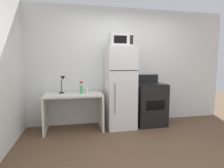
{
  "coord_description": "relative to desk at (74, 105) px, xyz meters",
  "views": [
    {
      "loc": [
        -1.14,
        -2.37,
        1.34
      ],
      "look_at": [
        -0.4,
        1.1,
        0.95
      ],
      "focal_mm": 28.95,
      "sensor_mm": 36.0,
      "label": 1
    }
  ],
  "objects": [
    {
      "name": "oven_range",
      "position": [
        1.65,
        0.01,
        -0.06
      ],
      "size": [
        0.64,
        0.61,
        1.1
      ],
      "color": "black",
      "rests_on": "ground"
    },
    {
      "name": "wall_back_white",
      "position": [
        1.15,
        0.38,
        0.78
      ],
      "size": [
        5.0,
        0.1,
        2.6
      ],
      "primitive_type": "cube",
      "color": "silver",
      "rests_on": "ground"
    },
    {
      "name": "refrigerator",
      "position": [
        0.97,
        -0.0,
        0.32
      ],
      "size": [
        0.58,
        0.65,
        1.7
      ],
      "color": "white",
      "rests_on": "ground"
    },
    {
      "name": "ground_plane",
      "position": [
        1.15,
        -1.32,
        -0.52
      ],
      "size": [
        12.0,
        12.0,
        0.0
      ],
      "primitive_type": "plane",
      "color": "brown"
    },
    {
      "name": "desk_lamp",
      "position": [
        -0.22,
        0.09,
        0.47
      ],
      "size": [
        0.14,
        0.12,
        0.35
      ],
      "color": "black",
      "rests_on": "desk"
    },
    {
      "name": "microwave",
      "position": [
        0.97,
        -0.03,
        1.3
      ],
      "size": [
        0.46,
        0.35,
        0.26
      ],
      "color": "silver",
      "rests_on": "refrigerator"
    },
    {
      "name": "spray_bottle",
      "position": [
        0.15,
        -0.01,
        0.33
      ],
      "size": [
        0.06,
        0.06,
        0.25
      ],
      "color": "green",
      "rests_on": "desk"
    },
    {
      "name": "coffee_mug",
      "position": [
        0.27,
        0.09,
        0.27
      ],
      "size": [
        0.08,
        0.08,
        0.09
      ],
      "primitive_type": "cylinder",
      "color": "white",
      "rests_on": "desk"
    },
    {
      "name": "desk",
      "position": [
        0.0,
        0.0,
        0.0
      ],
      "size": [
        1.16,
        0.62,
        0.75
      ],
      "color": "silver",
      "rests_on": "ground"
    }
  ]
}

